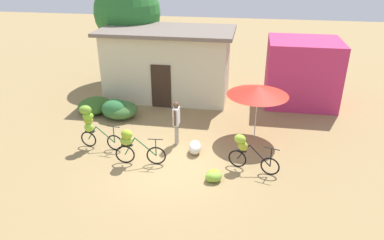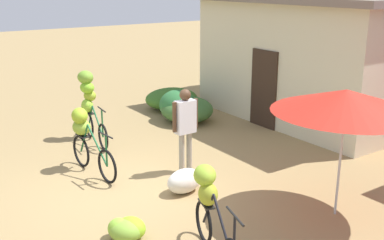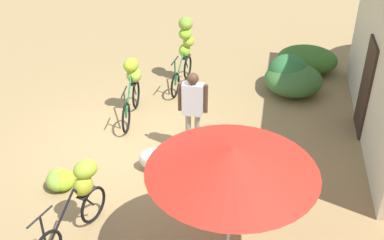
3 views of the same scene
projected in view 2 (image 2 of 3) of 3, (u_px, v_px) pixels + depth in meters
name	position (u px, v px, depth m)	size (l,w,h in m)	color
ground_plane	(122.00, 191.00, 8.48)	(60.00, 60.00, 0.00)	#967B4E
building_low	(304.00, 58.00, 12.56)	(6.23, 3.35, 3.30)	beige
hedge_bush_front_left	(172.00, 99.00, 13.84)	(1.42, 1.59, 0.61)	#386824
hedge_bush_front_right	(178.00, 106.00, 12.62)	(1.16, 0.99, 0.85)	#2D6C37
hedge_bush_mid	(187.00, 110.00, 12.56)	(1.45, 1.40, 0.68)	#3A6630
market_umbrella	(346.00, 101.00, 7.10)	(2.28, 2.28, 2.09)	beige
bicycle_leftmost	(89.00, 99.00, 10.99)	(1.65, 0.42, 1.65)	black
bicycle_near_pile	(85.00, 135.00, 9.20)	(1.72, 0.43, 1.28)	black
bicycle_center_loaded	(211.00, 205.00, 6.40)	(1.67, 0.63, 1.21)	black
banana_pile_on_ground	(126.00, 229.00, 6.88)	(0.65, 0.66, 0.32)	#89C236
produce_sack	(184.00, 181.00, 8.38)	(0.70, 0.44, 0.44)	silver
person_vendor	(185.00, 122.00, 9.04)	(0.22, 0.58, 1.69)	gray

